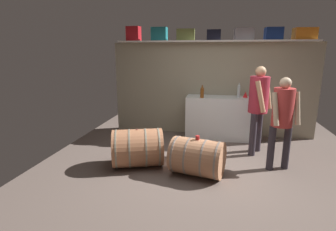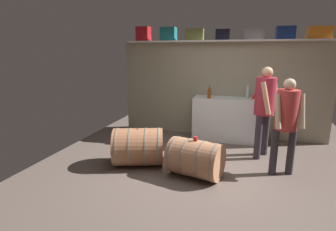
{
  "view_description": "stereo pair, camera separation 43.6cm",
  "coord_description": "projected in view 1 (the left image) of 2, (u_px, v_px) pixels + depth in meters",
  "views": [
    {
      "loc": [
        0.14,
        -4.02,
        1.94
      ],
      "look_at": [
        -0.65,
        0.15,
        0.91
      ],
      "focal_mm": 28.2,
      "sensor_mm": 36.0,
      "label": 1
    },
    {
      "loc": [
        0.56,
        -3.92,
        1.94
      ],
      "look_at": [
        -0.65,
        0.15,
        0.91
      ],
      "focal_mm": 28.2,
      "sensor_mm": 36.0,
      "label": 2
    }
  ],
  "objects": [
    {
      "name": "toolcase_navy",
      "position": [
        274.0,
        34.0,
        5.54
      ],
      "size": [
        0.36,
        0.28,
        0.26
      ],
      "primitive_type": "cube",
      "rotation": [
        0.0,
        0.0,
        0.04
      ],
      "color": "navy",
      "rests_on": "high_shelf_board"
    },
    {
      "name": "winemaker_pouring",
      "position": [
        259.0,
        101.0,
        4.95
      ],
      "size": [
        0.46,
        0.53,
        1.68
      ],
      "rotation": [
        0.0,
        0.0,
        -2.05
      ],
      "color": "#352E37",
      "rests_on": "ground"
    },
    {
      "name": "toolcase_black",
      "position": [
        213.0,
        35.0,
        5.77
      ],
      "size": [
        0.31,
        0.26,
        0.23
      ],
      "primitive_type": "cube",
      "rotation": [
        0.0,
        0.0,
        0.06
      ],
      "color": "black",
      "rests_on": "high_shelf_board"
    },
    {
      "name": "tasting_cup",
      "position": [
        198.0,
        137.0,
        4.13
      ],
      "size": [
        0.06,
        0.06,
        0.06
      ],
      "primitive_type": "cylinder",
      "color": "red",
      "rests_on": "wine_barrel_near"
    },
    {
      "name": "toolcase_olive",
      "position": [
        186.0,
        35.0,
        5.88
      ],
      "size": [
        0.4,
        0.22,
        0.25
      ],
      "primitive_type": "cube",
      "rotation": [
        0.0,
        0.0,
        0.04
      ],
      "color": "olive",
      "rests_on": "high_shelf_board"
    },
    {
      "name": "ground_plane",
      "position": [
        207.0,
        160.0,
        4.86
      ],
      "size": [
        5.88,
        7.67,
        0.02
      ],
      "primitive_type": "cube",
      "color": "brown"
    },
    {
      "name": "work_cabinet",
      "position": [
        222.0,
        118.0,
        5.98
      ],
      "size": [
        1.61,
        0.54,
        0.96
      ],
      "primitive_type": "cube",
      "color": "white",
      "rests_on": "ground"
    },
    {
      "name": "toolcase_teal",
      "position": [
        159.0,
        34.0,
        5.98
      ],
      "size": [
        0.34,
        0.25,
        0.3
      ],
      "primitive_type": "cube",
      "rotation": [
        0.0,
        0.0,
        -0.0
      ],
      "color": "#1D757E",
      "rests_on": "high_shelf_board"
    },
    {
      "name": "wine_bottle_amber",
      "position": [
        202.0,
        92.0,
        5.73
      ],
      "size": [
        0.08,
        0.08,
        0.28
      ],
      "color": "brown",
      "rests_on": "work_cabinet"
    },
    {
      "name": "high_shelf_board",
      "position": [
        213.0,
        41.0,
        5.8
      ],
      "size": [
        4.3,
        0.4,
        0.03
      ],
      "primitive_type": "cube",
      "color": "white",
      "rests_on": "back_wall_panel"
    },
    {
      "name": "wine_barrel_near",
      "position": [
        197.0,
        157.0,
        4.2
      ],
      "size": [
        0.93,
        0.76,
        0.61
      ],
      "rotation": [
        0.0,
        0.0,
        -0.23
      ],
      "color": "#AC7552",
      "rests_on": "ground"
    },
    {
      "name": "wine_bottle_clear",
      "position": [
        239.0,
        91.0,
        5.78
      ],
      "size": [
        0.07,
        0.07,
        0.32
      ],
      "color": "#B3C1C1",
      "rests_on": "work_cabinet"
    },
    {
      "name": "back_wall_panel",
      "position": [
        212.0,
        89.0,
        6.2
      ],
      "size": [
        4.68,
        0.1,
        2.15
      ],
      "primitive_type": "cube",
      "color": "gray",
      "rests_on": "ground"
    },
    {
      "name": "visitor_tasting",
      "position": [
        283.0,
        115.0,
        4.25
      ],
      "size": [
        0.49,
        0.43,
        1.55
      ],
      "rotation": [
        0.0,
        0.0,
        -2.8
      ],
      "color": "#302B32",
      "rests_on": "ground"
    },
    {
      "name": "wine_glass",
      "position": [
        254.0,
        93.0,
        5.77
      ],
      "size": [
        0.08,
        0.08,
        0.14
      ],
      "color": "white",
      "rests_on": "work_cabinet"
    },
    {
      "name": "wine_barrel_far",
      "position": [
        138.0,
        148.0,
        4.53
      ],
      "size": [
        1.01,
        0.88,
        0.67
      ],
      "rotation": [
        0.0,
        0.0,
        0.32
      ],
      "color": "#A46947",
      "rests_on": "ground"
    },
    {
      "name": "toolcase_red",
      "position": [
        134.0,
        34.0,
        6.09
      ],
      "size": [
        0.31,
        0.24,
        0.32
      ],
      "primitive_type": "cube",
      "rotation": [
        0.0,
        0.0,
        -0.04
      ],
      "color": "red",
      "rests_on": "high_shelf_board"
    },
    {
      "name": "red_funnel",
      "position": [
        245.0,
        95.0,
        5.78
      ],
      "size": [
        0.11,
        0.11,
        0.13
      ],
      "primitive_type": "cone",
      "color": "red",
      "rests_on": "work_cabinet"
    },
    {
      "name": "toolcase_grey",
      "position": [
        244.0,
        34.0,
        5.65
      ],
      "size": [
        0.41,
        0.26,
        0.25
      ],
      "primitive_type": "cube",
      "rotation": [
        0.0,
        0.0,
        0.08
      ],
      "color": "gray",
      "rests_on": "high_shelf_board"
    },
    {
      "name": "toolcase_orange",
      "position": [
        305.0,
        34.0,
        5.43
      ],
      "size": [
        0.45,
        0.3,
        0.24
      ],
      "primitive_type": "cube",
      "rotation": [
        0.0,
        0.0,
        0.08
      ],
      "color": "orange",
      "rests_on": "high_shelf_board"
    }
  ]
}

